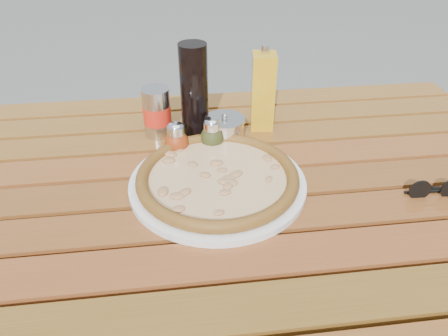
{
  "coord_description": "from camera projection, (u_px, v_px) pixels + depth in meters",
  "views": [
    {
      "loc": [
        -0.09,
        -0.72,
        1.29
      ],
      "look_at": [
        0.0,
        0.02,
        0.78
      ],
      "focal_mm": 35.0,
      "sensor_mm": 36.0,
      "label": 1
    }
  ],
  "objects": [
    {
      "name": "olive_oil_cruet",
      "position": [
        263.0,
        91.0,
        1.05
      ],
      "size": [
        0.06,
        0.06,
        0.21
      ],
      "rotation": [
        0.0,
        0.0,
        -0.12
      ],
      "color": "gold",
      "rests_on": "table"
    },
    {
      "name": "dark_bottle",
      "position": [
        194.0,
        90.0,
        1.02
      ],
      "size": [
        0.07,
        0.07,
        0.22
      ],
      "primitive_type": "cylinder",
      "rotation": [
        0.0,
        0.0,
        0.05
      ],
      "color": "black",
      "rests_on": "table"
    },
    {
      "name": "soda_can",
      "position": [
        157.0,
        113.0,
        1.04
      ],
      "size": [
        0.07,
        0.07,
        0.12
      ],
      "rotation": [
        0.0,
        0.0,
        -0.08
      ],
      "color": "silver",
      "rests_on": "table"
    },
    {
      "name": "parmesan_tin",
      "position": [
        225.0,
        129.0,
        1.03
      ],
      "size": [
        0.11,
        0.11,
        0.07
      ],
      "rotation": [
        0.0,
        0.0,
        0.18
      ],
      "color": "silver",
      "rests_on": "table"
    },
    {
      "name": "pepper_shaker",
      "position": [
        176.0,
        140.0,
        0.98
      ],
      "size": [
        0.07,
        0.07,
        0.08
      ],
      "rotation": [
        0.0,
        0.0,
        0.31
      ],
      "color": "#A33812",
      "rests_on": "table"
    },
    {
      "name": "oregano_shaker",
      "position": [
        212.0,
        135.0,
        0.99
      ],
      "size": [
        0.07,
        0.07,
        0.08
      ],
      "rotation": [
        0.0,
        0.0,
        0.39
      ],
      "color": "#3E441B",
      "rests_on": "table"
    },
    {
      "name": "plate",
      "position": [
        218.0,
        183.0,
        0.89
      ],
      "size": [
        0.41,
        0.41,
        0.01
      ],
      "primitive_type": "cylinder",
      "rotation": [
        0.0,
        0.0,
        -0.16
      ],
      "color": "white",
      "rests_on": "table"
    },
    {
      "name": "table",
      "position": [
        225.0,
        214.0,
        0.94
      ],
      "size": [
        1.4,
        0.9,
        0.75
      ],
      "color": "#35190C",
      "rests_on": "ground"
    },
    {
      "name": "sunglasses",
      "position": [
        435.0,
        190.0,
        0.86
      ],
      "size": [
        0.11,
        0.03,
        0.04
      ],
      "rotation": [
        0.0,
        0.0,
        -0.05
      ],
      "color": "black",
      "rests_on": "table"
    },
    {
      "name": "pizza",
      "position": [
        218.0,
        177.0,
        0.88
      ],
      "size": [
        0.35,
        0.35,
        0.03
      ],
      "rotation": [
        0.0,
        0.0,
        0.06
      ],
      "color": "#FBE3B4",
      "rests_on": "plate"
    }
  ]
}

